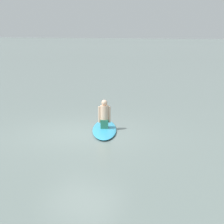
{
  "coord_description": "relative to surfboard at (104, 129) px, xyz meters",
  "views": [
    {
      "loc": [
        6.53,
        -10.3,
        3.21
      ],
      "look_at": [
        0.56,
        0.99,
        0.59
      ],
      "focal_mm": 61.98,
      "sensor_mm": 36.0,
      "label": 1
    }
  ],
  "objects": [
    {
      "name": "surfboard",
      "position": [
        0.0,
        0.0,
        0.0
      ],
      "size": [
        1.99,
        2.78,
        0.1
      ],
      "primitive_type": "ellipsoid",
      "rotation": [
        0.0,
        0.0,
        2.06
      ],
      "color": "#339EC6",
      "rests_on": "ground"
    },
    {
      "name": "person_paddler",
      "position": [
        0.0,
        0.0,
        0.48
      ],
      "size": [
        0.4,
        0.4,
        0.95
      ],
      "rotation": [
        0.0,
        0.0,
        2.06
      ],
      "color": "#26664C",
      "rests_on": "surfboard"
    },
    {
      "name": "ground_plane",
      "position": [
        -0.45,
        -0.66,
        -0.05
      ],
      "size": [
        400.0,
        400.0,
        0.0
      ],
      "primitive_type": "plane",
      "color": "slate"
    }
  ]
}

